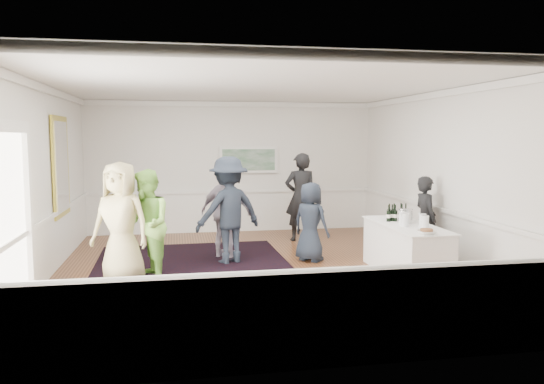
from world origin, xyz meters
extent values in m
plane|color=brown|center=(0.00, 0.00, 0.00)|extent=(8.00, 8.00, 0.00)
cube|color=white|center=(0.00, 0.00, 3.20)|extent=(7.00, 8.00, 0.02)
cube|color=white|center=(-3.50, 0.00, 1.60)|extent=(0.02, 8.00, 3.20)
cube|color=white|center=(3.50, 0.00, 1.60)|extent=(0.02, 8.00, 3.20)
cube|color=white|center=(0.00, 4.00, 1.60)|extent=(7.00, 0.02, 3.20)
cube|color=white|center=(0.00, -4.00, 1.60)|extent=(7.00, 0.02, 3.20)
cube|color=gold|center=(-3.46, 1.30, 1.80)|extent=(0.04, 1.25, 1.85)
cube|color=white|center=(-3.43, 1.30, 1.80)|extent=(0.01, 1.05, 1.65)
cube|color=white|center=(-3.43, -1.08, 1.20)|extent=(0.10, 0.14, 2.40)
cube|color=white|center=(-3.43, -1.90, 2.48)|extent=(0.10, 1.78, 0.16)
cube|color=white|center=(-3.46, -1.90, 1.20)|extent=(0.02, 1.50, 2.40)
cube|color=white|center=(0.40, 3.95, 1.78)|extent=(1.44, 0.05, 0.66)
cube|color=#225C32|center=(0.40, 3.92, 1.78)|extent=(1.30, 0.01, 0.52)
cube|color=black|center=(-1.09, 0.22, 0.01)|extent=(3.61, 4.68, 0.02)
cube|color=white|center=(2.47, -0.67, 0.42)|extent=(0.76, 2.08, 0.85)
cube|color=white|center=(2.47, -0.67, 0.85)|extent=(0.82, 2.14, 0.02)
imported|color=black|center=(3.20, 0.10, 0.81)|extent=(0.40, 0.60, 1.62)
imported|color=tan|center=(-2.25, -0.36, 0.98)|extent=(1.12, 0.94, 1.96)
imported|color=#8CD153|center=(-1.85, -0.22, 0.91)|extent=(0.90, 1.04, 1.82)
imported|color=silver|center=(-0.43, 1.15, 0.89)|extent=(1.12, 0.90, 1.78)
imported|color=#1B222E|center=(-0.42, 0.70, 0.99)|extent=(1.47, 1.17, 1.99)
imported|color=black|center=(1.39, 2.56, 0.99)|extent=(0.73, 0.48, 1.98)
imported|color=#1B222E|center=(1.12, 0.59, 0.75)|extent=(0.85, 0.86, 1.50)
cylinder|color=#82B741|center=(2.35, -0.87, 0.98)|extent=(0.12, 0.12, 0.24)
cylinder|color=#EE4656|center=(2.61, -0.98, 0.98)|extent=(0.12, 0.12, 0.24)
cylinder|color=#74B33F|center=(2.38, -0.69, 0.98)|extent=(0.12, 0.12, 0.24)
cylinder|color=white|center=(2.56, -1.16, 0.98)|extent=(0.12, 0.12, 0.24)
cylinder|color=silver|center=(2.52, -0.50, 0.98)|extent=(0.26, 0.26, 0.24)
imported|color=white|center=(2.40, -1.55, 0.90)|extent=(0.28, 0.28, 0.07)
cylinder|color=#905D39|center=(2.40, -1.55, 0.92)|extent=(0.19, 0.19, 0.04)
camera|label=1|loc=(-1.36, -8.99, 2.35)|focal=35.00mm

